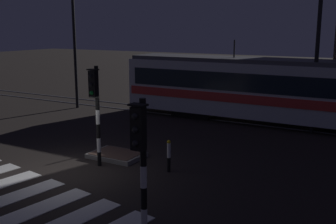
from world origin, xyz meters
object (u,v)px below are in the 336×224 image
(traffic_light_median_centre, at_px, (96,101))
(street_lamp_trackside_left, at_px, (71,31))
(street_lamp_trackside_right, at_px, (318,31))
(bollard_island_edge, at_px, (169,156))
(traffic_light_corner_near_right, at_px, (141,153))
(tram, at_px, (280,90))

(traffic_light_median_centre, height_order, street_lamp_trackside_left, street_lamp_trackside_left)
(street_lamp_trackside_right, relative_size, bollard_island_edge, 6.61)
(traffic_light_corner_near_right, distance_m, street_lamp_trackside_right, 12.52)
(traffic_light_median_centre, bearing_deg, tram, 67.85)
(traffic_light_corner_near_right, bearing_deg, street_lamp_trackside_left, 136.89)
(street_lamp_trackside_left, bearing_deg, tram, 9.15)
(traffic_light_corner_near_right, xyz_separation_m, street_lamp_trackside_left, (-12.26, 11.48, 2.35))
(street_lamp_trackside_left, bearing_deg, traffic_light_median_centre, -43.83)
(street_lamp_trackside_right, bearing_deg, bollard_island_edge, -112.81)
(traffic_light_corner_near_right, distance_m, street_lamp_trackside_left, 16.96)
(traffic_light_median_centre, distance_m, bollard_island_edge, 3.09)
(street_lamp_trackside_left, relative_size, bollard_island_edge, 6.50)
(street_lamp_trackside_left, distance_m, tram, 12.22)
(street_lamp_trackside_left, xyz_separation_m, tram, (11.74, 1.89, -2.83))
(traffic_light_corner_near_right, relative_size, traffic_light_median_centre, 0.96)
(traffic_light_corner_near_right, relative_size, tram, 0.20)
(traffic_light_corner_near_right, height_order, traffic_light_median_centre, traffic_light_median_centre)
(traffic_light_median_centre, bearing_deg, traffic_light_corner_near_right, -41.75)
(tram, distance_m, bollard_island_edge, 8.92)
(traffic_light_median_centre, xyz_separation_m, tram, (3.85, 9.46, -0.57))
(bollard_island_edge, bearing_deg, traffic_light_median_centre, -163.08)
(bollard_island_edge, bearing_deg, traffic_light_corner_near_right, -67.33)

